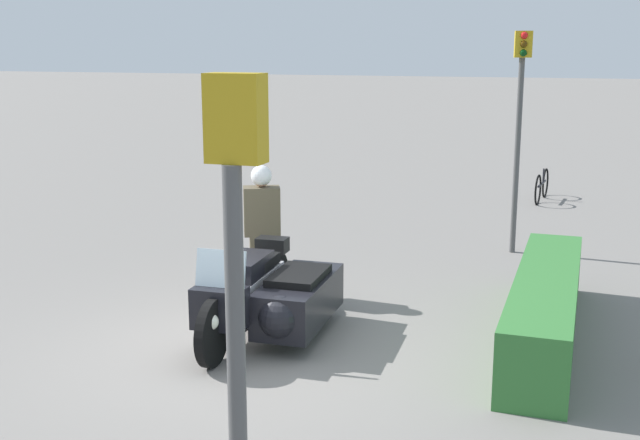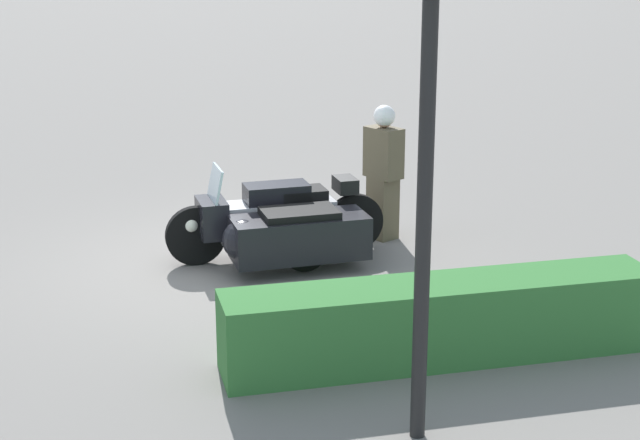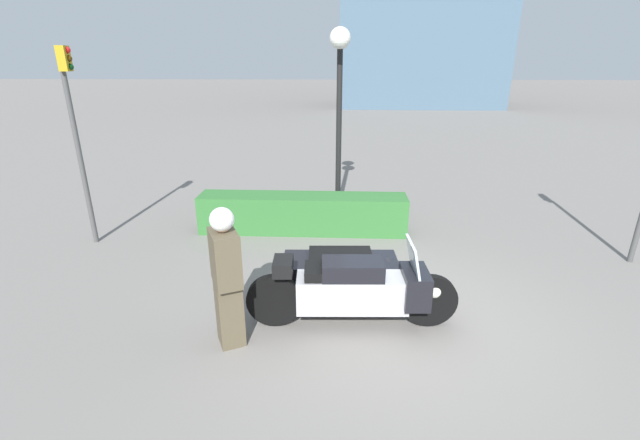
{
  "view_description": "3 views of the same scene",
  "coord_description": "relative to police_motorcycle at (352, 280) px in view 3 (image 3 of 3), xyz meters",
  "views": [
    {
      "loc": [
        7.37,
        3.46,
        3.27
      ],
      "look_at": [
        -1.79,
        0.34,
        1.16
      ],
      "focal_mm": 45.0,
      "sensor_mm": 36.0,
      "label": 1
    },
    {
      "loc": [
        1.49,
        11.01,
        3.88
      ],
      "look_at": [
        -0.95,
        1.0,
        0.79
      ],
      "focal_mm": 55.0,
      "sensor_mm": 36.0,
      "label": 2
    },
    {
      "loc": [
        -0.88,
        -4.97,
        3.25
      ],
      "look_at": [
        -1.15,
        0.83,
        1.09
      ],
      "focal_mm": 24.0,
      "sensor_mm": 36.0,
      "label": 3
    }
  ],
  "objects": [
    {
      "name": "hedge_bush_curbside",
      "position": [
        -0.92,
        2.94,
        -0.1
      ],
      "size": [
        4.12,
        0.67,
        0.76
      ],
      "primitive_type": "cube",
      "color": "#337033",
      "rests_on": "ground"
    },
    {
      "name": "officer_rider",
      "position": [
        -1.49,
        -0.75,
        0.44
      ],
      "size": [
        0.47,
        0.55,
        1.74
      ],
      "rotation": [
        0.0,
        0.0,
        -2.69
      ],
      "color": "brown",
      "rests_on": "ground"
    },
    {
      "name": "police_motorcycle",
      "position": [
        0.0,
        0.0,
        0.0
      ],
      "size": [
        2.71,
        1.19,
        1.18
      ],
      "rotation": [
        0.0,
        0.0,
        0.05
      ],
      "color": "black",
      "rests_on": "ground"
    },
    {
      "name": "traffic_light_far",
      "position": [
        -4.81,
        2.21,
        1.8
      ],
      "size": [
        0.22,
        0.28,
        3.49
      ],
      "rotation": [
        0.0,
        0.0,
        0.2
      ],
      "color": "#4C4C4C",
      "rests_on": "ground"
    },
    {
      "name": "ground_plane",
      "position": [
        0.68,
        -0.15,
        -0.48
      ],
      "size": [
        160.0,
        160.0,
        0.0
      ],
      "primitive_type": "plane",
      "color": "slate"
    },
    {
      "name": "twin_lamp_post",
      "position": [
        -0.23,
        4.27,
        2.7
      ],
      "size": [
        0.41,
        1.11,
        3.88
      ],
      "color": "black",
      "rests_on": "ground"
    }
  ]
}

